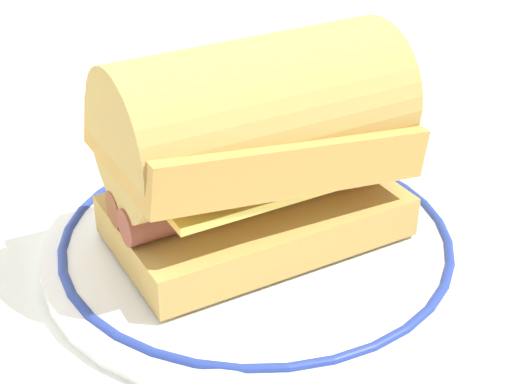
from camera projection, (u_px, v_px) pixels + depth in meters
The scene contains 4 objects.
ground_plane at pixel (283, 244), 0.52m from camera, with size 1.50×1.50×0.00m, color silver.
plate at pixel (256, 242), 0.50m from camera, with size 0.27×0.27×0.01m.
sausage_sandwich at pixel (256, 143), 0.47m from camera, with size 0.21×0.17×0.13m.
butter_knife at pixel (307, 121), 0.67m from camera, with size 0.10×0.14×0.01m.
Camera 1 is at (-0.35, -0.24, 0.29)m, focal length 54.91 mm.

